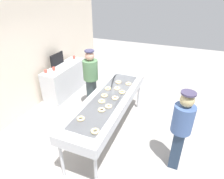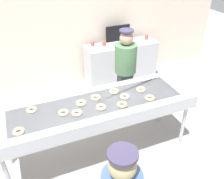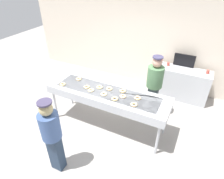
{
  "view_description": "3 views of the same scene",
  "coord_description": "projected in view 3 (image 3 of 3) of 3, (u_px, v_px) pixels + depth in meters",
  "views": [
    {
      "loc": [
        -3.09,
        -1.33,
        3.03
      ],
      "look_at": [
        0.01,
        -0.07,
        1.19
      ],
      "focal_mm": 30.49,
      "sensor_mm": 36.0,
      "label": 1
    },
    {
      "loc": [
        -0.87,
        -2.61,
        2.94
      ],
      "look_at": [
        0.18,
        -0.1,
        1.22
      ],
      "focal_mm": 39.01,
      "sensor_mm": 36.0,
      "label": 2
    },
    {
      "loc": [
        1.69,
        -3.15,
        3.38
      ],
      "look_at": [
        0.14,
        -0.03,
        1.1
      ],
      "focal_mm": 31.06,
      "sensor_mm": 36.0,
      "label": 3
    }
  ],
  "objects": [
    {
      "name": "plain_donut_10",
      "position": [
        104.0,
        94.0,
        4.18
      ],
      "size": [
        0.19,
        0.19,
        0.04
      ],
      "primitive_type": "torus",
      "rotation": [
        0.0,
        0.0,
        0.59
      ],
      "color": "beige",
      "rests_on": "fryer_conveyor"
    },
    {
      "name": "prep_counter",
      "position": [
        179.0,
        83.0,
        5.61
      ],
      "size": [
        1.63,
        0.51,
        0.92
      ],
      "primitive_type": "cube",
      "color": "#B7BABF",
      "rests_on": "ground"
    },
    {
      "name": "plain_donut_3",
      "position": [
        123.0,
        91.0,
        4.28
      ],
      "size": [
        0.19,
        0.19,
        0.04
      ],
      "primitive_type": "torus",
      "rotation": [
        0.0,
        0.0,
        2.57
      ],
      "color": "#F7D288",
      "rests_on": "fryer_conveyor"
    },
    {
      "name": "plain_donut_8",
      "position": [
        123.0,
        96.0,
        4.11
      ],
      "size": [
        0.15,
        0.15,
        0.04
      ],
      "primitive_type": "torus",
      "rotation": [
        0.0,
        0.0,
        1.65
      ],
      "color": "#F8CA96",
      "rests_on": "fryer_conveyor"
    },
    {
      "name": "plain_donut_11",
      "position": [
        115.0,
        99.0,
        4.03
      ],
      "size": [
        0.17,
        0.17,
        0.04
      ],
      "primitive_type": "torus",
      "rotation": [
        0.0,
        0.0,
        2.89
      ],
      "color": "#F2CB85",
      "rests_on": "fryer_conveyor"
    },
    {
      "name": "paper_cup_0",
      "position": [
        168.0,
        64.0,
        5.52
      ],
      "size": [
        0.08,
        0.08,
        0.1
      ],
      "primitive_type": "cylinder",
      "color": "#CC4C3F",
      "rests_on": "prep_counter"
    },
    {
      "name": "paper_cup_1",
      "position": [
        161.0,
        61.0,
        5.67
      ],
      "size": [
        0.08,
        0.08,
        0.1
      ],
      "primitive_type": "cylinder",
      "color": "#CC4C3F",
      "rests_on": "prep_counter"
    },
    {
      "name": "worker_baker",
      "position": [
        154.0,
        83.0,
        4.63
      ],
      "size": [
        0.38,
        0.38,
        1.65
      ],
      "rotation": [
        0.0,
        0.0,
        3.15
      ],
      "color": "#2F3A3D",
      "rests_on": "ground"
    },
    {
      "name": "paper_cup_2",
      "position": [
        208.0,
        72.0,
        5.12
      ],
      "size": [
        0.08,
        0.08,
        0.1
      ],
      "primitive_type": "cylinder",
      "color": "#CC4C3F",
      "rests_on": "prep_counter"
    },
    {
      "name": "plain_donut_1",
      "position": [
        63.0,
        84.0,
        4.51
      ],
      "size": [
        0.14,
        0.14,
        0.04
      ],
      "primitive_type": "torus",
      "rotation": [
        0.0,
        0.0,
        1.52
      ],
      "color": "#EECE8A",
      "rests_on": "fryer_conveyor"
    },
    {
      "name": "menu_display",
      "position": [
        184.0,
        60.0,
        5.42
      ],
      "size": [
        0.57,
        0.04,
        0.35
      ],
      "primitive_type": "cube",
      "color": "black",
      "rests_on": "prep_counter"
    },
    {
      "name": "plain_donut_2",
      "position": [
        79.0,
        79.0,
        4.72
      ],
      "size": [
        0.19,
        0.19,
        0.04
      ],
      "primitive_type": "torus",
      "rotation": [
        0.0,
        0.0,
        2.51
      ],
      "color": "#F7CD8A",
      "rests_on": "fryer_conveyor"
    },
    {
      "name": "ground_plane",
      "position": [
        108.0,
        124.0,
        4.84
      ],
      "size": [
        16.0,
        16.0,
        0.0
      ],
      "primitive_type": "plane",
      "color": "#9E9993"
    },
    {
      "name": "plain_donut_0",
      "position": [
        100.0,
        87.0,
        4.4
      ],
      "size": [
        0.18,
        0.18,
        0.04
      ],
      "primitive_type": "torus",
      "rotation": [
        0.0,
        0.0,
        0.41
      ],
      "color": "#F1D68E",
      "rests_on": "fryer_conveyor"
    },
    {
      "name": "plain_donut_5",
      "position": [
        138.0,
        98.0,
        4.05
      ],
      "size": [
        0.15,
        0.15,
        0.04
      ],
      "primitive_type": "torus",
      "rotation": [
        0.0,
        0.0,
        0.09
      ],
      "color": "#EDC587",
      "rests_on": "fryer_conveyor"
    },
    {
      "name": "plain_donut_6",
      "position": [
        134.0,
        105.0,
        3.86
      ],
      "size": [
        0.17,
        0.17,
        0.04
      ],
      "primitive_type": "torus",
      "rotation": [
        0.0,
        0.0,
        2.85
      ],
      "color": "#EFC588",
      "rests_on": "fryer_conveyor"
    },
    {
      "name": "fryer_conveyor",
      "position": [
        107.0,
        95.0,
        4.35
      ],
      "size": [
        2.81,
        0.81,
        0.99
      ],
      "color": "#B7BABF",
      "rests_on": "ground"
    },
    {
      "name": "plain_donut_9",
      "position": [
        109.0,
        89.0,
        4.35
      ],
      "size": [
        0.18,
        0.18,
        0.04
      ],
      "primitive_type": "torus",
      "rotation": [
        0.0,
        0.0,
        1.14
      ],
      "color": "#E5C786",
      "rests_on": "fryer_conveyor"
    },
    {
      "name": "plain_donut_7",
      "position": [
        87.0,
        87.0,
        4.41
      ],
      "size": [
        0.18,
        0.18,
        0.04
      ],
      "primitive_type": "torus",
      "rotation": [
        0.0,
        0.0,
        1.2
      ],
      "color": "#EBC78C",
      "rests_on": "fryer_conveyor"
    },
    {
      "name": "plain_donut_4",
      "position": [
        91.0,
        90.0,
        4.3
      ],
      "size": [
        0.15,
        0.15,
        0.04
      ],
      "primitive_type": "torus",
      "rotation": [
        0.0,
        0.0,
        1.64
      ],
      "color": "beige",
      "rests_on": "fryer_conveyor"
    },
    {
      "name": "back_wall",
      "position": [
        145.0,
        33.0,
        5.78
      ],
      "size": [
        8.0,
        0.12,
        3.28
      ],
      "primitive_type": "cube",
      "color": "beige",
      "rests_on": "ground"
    },
    {
      "name": "customer_waiting",
      "position": [
        52.0,
        133.0,
        3.35
      ],
      "size": [
        0.35,
        0.35,
        1.59
      ],
      "rotation": [
        0.0,
        0.0,
        0.28
      ],
      "color": "#24344A",
      "rests_on": "ground"
    }
  ]
}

